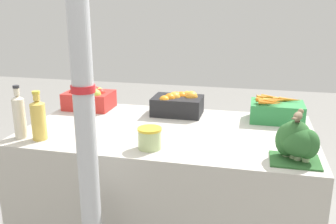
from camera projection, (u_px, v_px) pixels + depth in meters
market_table at (168, 196)px, 2.24m from camera, size 1.61×0.90×0.85m
support_pole at (85, 115)px, 1.52m from camera, size 0.10×0.10×2.21m
apple_crate at (90, 98)px, 2.51m from camera, size 0.31×0.22×0.15m
orange_crate at (178, 103)px, 2.38m from camera, size 0.31×0.22×0.15m
carrot_crate at (277, 111)px, 2.25m from camera, size 0.31×0.22×0.15m
broccoli_pile at (297, 141)px, 1.68m from camera, size 0.22×0.18×0.18m
juice_bottle_cloudy at (19, 115)px, 1.95m from camera, size 0.06×0.06×0.28m
juice_bottle_golden at (38, 119)px, 1.93m from camera, size 0.08×0.08×0.26m
pickle_jar at (150, 138)px, 1.83m from camera, size 0.12×0.12×0.11m
sparrow_bird at (298, 116)px, 1.64m from camera, size 0.06×0.13×0.05m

